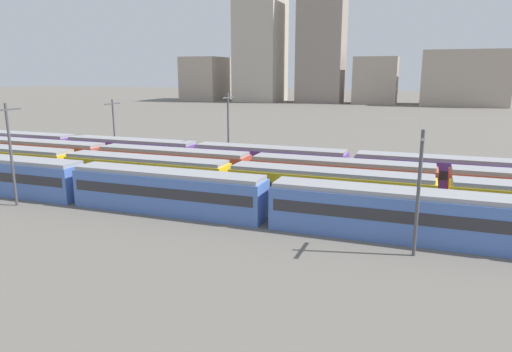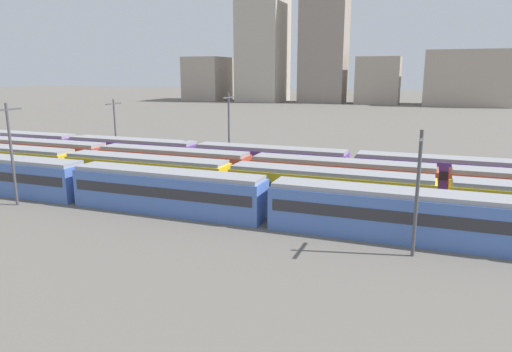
# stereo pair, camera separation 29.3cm
# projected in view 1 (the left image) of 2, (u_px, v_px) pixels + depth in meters

# --- Properties ---
(ground_plane) EXTENTS (600.00, 600.00, 0.00)m
(ground_plane) POSITION_uv_depth(u_px,v_px,m) (46.00, 176.00, 55.53)
(ground_plane) COLOR #666059
(train_track_0) EXTENTS (74.70, 3.06, 3.75)m
(train_track_0) POSITION_uv_depth(u_px,v_px,m) (269.00, 201.00, 37.56)
(train_track_0) COLOR #4C70BC
(train_track_0) RESTS_ON ground_plane
(train_track_1) EXTENTS (93.60, 3.06, 3.75)m
(train_track_1) POSITION_uv_depth(u_px,v_px,m) (328.00, 190.00, 41.05)
(train_track_1) COLOR yellow
(train_track_1) RESTS_ON ground_plane
(train_track_2) EXTENTS (112.50, 3.06, 3.75)m
(train_track_2) POSITION_uv_depth(u_px,v_px,m) (442.00, 186.00, 42.59)
(train_track_2) COLOR #BC4C38
(train_track_2) RESTS_ON ground_plane
(train_track_3) EXTENTS (74.70, 3.06, 3.75)m
(train_track_3) POSITION_uv_depth(u_px,v_px,m) (196.00, 157.00, 56.80)
(train_track_3) COLOR #6B429E
(train_track_3) RESTS_ON ground_plane
(catenary_pole_0) EXTENTS (0.24, 3.20, 8.56)m
(catenary_pole_0) POSITION_uv_depth(u_px,v_px,m) (419.00, 187.00, 30.25)
(catenary_pole_0) COLOR #4C4C51
(catenary_pole_0) RESTS_ON ground_plane
(catenary_pole_1) EXTENTS (0.24, 3.20, 8.56)m
(catenary_pole_1) POSITION_uv_depth(u_px,v_px,m) (114.00, 127.00, 63.52)
(catenary_pole_1) COLOR #4C4C51
(catenary_pole_1) RESTS_ON ground_plane
(catenary_pole_2) EXTENTS (0.24, 3.20, 9.46)m
(catenary_pole_2) POSITION_uv_depth(u_px,v_px,m) (10.00, 150.00, 41.98)
(catenary_pole_2) COLOR #4C4C51
(catenary_pole_2) RESTS_ON ground_plane
(catenary_pole_3) EXTENTS (0.24, 3.20, 9.69)m
(catenary_pole_3) POSITION_uv_depth(u_px,v_px,m) (228.00, 127.00, 57.95)
(catenary_pole_3) COLOR #4C4C51
(catenary_pole_3) RESTS_ON ground_plane
(distant_building_0) EXTENTS (16.46, 20.13, 18.77)m
(distant_building_0) POSITION_uv_depth(u_px,v_px,m) (205.00, 79.00, 207.09)
(distant_building_0) COLOR #A89989
(distant_building_0) RESTS_ON ground_plane
(distant_building_1) EXTENTS (17.98, 21.71, 45.26)m
(distant_building_1) POSITION_uv_depth(u_px,v_px,m) (261.00, 47.00, 195.35)
(distant_building_1) COLOR #B2A899
(distant_building_1) RESTS_ON ground_plane
(distant_building_2) EXTENTS (18.21, 13.99, 48.74)m
(distant_building_2) POSITION_uv_depth(u_px,v_px,m) (322.00, 41.00, 186.20)
(distant_building_2) COLOR gray
(distant_building_2) RESTS_ON ground_plane
(distant_building_3) EXTENTS (16.61, 12.08, 18.13)m
(distant_building_3) POSITION_uv_depth(u_px,v_px,m) (375.00, 80.00, 182.15)
(distant_building_3) COLOR #A89989
(distant_building_3) RESTS_ON ground_plane
(distant_building_4) EXTENTS (29.79, 20.69, 20.07)m
(distant_building_4) POSITION_uv_depth(u_px,v_px,m) (464.00, 78.00, 171.20)
(distant_building_4) COLOR #A89989
(distant_building_4) RESTS_ON ground_plane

